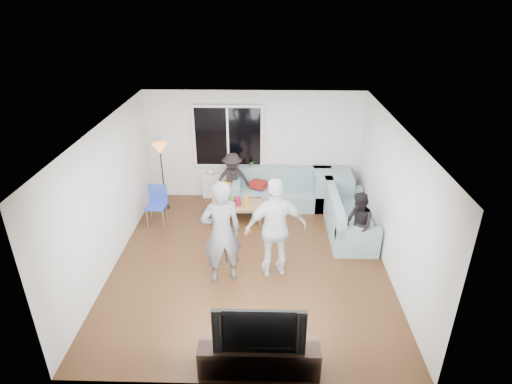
{
  "coord_description": "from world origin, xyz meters",
  "views": [
    {
      "loc": [
        0.29,
        -6.57,
        4.64
      ],
      "look_at": [
        0.1,
        0.6,
        1.15
      ],
      "focal_mm": 29.59,
      "sensor_mm": 36.0,
      "label": 1
    }
  ],
  "objects_px": {
    "spectator_right": "(358,225)",
    "tv_console": "(259,357)",
    "sofa_right_section": "(349,214)",
    "spectator_back": "(233,179)",
    "sofa_back_section": "(282,189)",
    "player_left": "(221,232)",
    "coffee_table": "(237,212)",
    "floor_lamp": "(163,177)",
    "side_chair": "(156,207)",
    "television": "(259,325)",
    "player_right": "(276,228)"
  },
  "relations": [
    {
      "from": "player_right",
      "to": "spectator_right",
      "type": "xyz_separation_m",
      "value": [
        1.56,
        0.65,
        -0.28
      ]
    },
    {
      "from": "sofa_back_section",
      "to": "side_chair",
      "type": "relative_size",
      "value": 2.67
    },
    {
      "from": "sofa_back_section",
      "to": "player_left",
      "type": "relative_size",
      "value": 1.22
    },
    {
      "from": "spectator_back",
      "to": "side_chair",
      "type": "bearing_deg",
      "value": -162.07
    },
    {
      "from": "floor_lamp",
      "to": "spectator_back",
      "type": "height_order",
      "value": "floor_lamp"
    },
    {
      "from": "player_left",
      "to": "player_right",
      "type": "distance_m",
      "value": 0.93
    },
    {
      "from": "coffee_table",
      "to": "television",
      "type": "relative_size",
      "value": 0.94
    },
    {
      "from": "sofa_back_section",
      "to": "player_left",
      "type": "height_order",
      "value": "player_left"
    },
    {
      "from": "player_right",
      "to": "spectator_back",
      "type": "distance_m",
      "value": 2.82
    },
    {
      "from": "coffee_table",
      "to": "spectator_back",
      "type": "bearing_deg",
      "value": 101.49
    },
    {
      "from": "sofa_back_section",
      "to": "sofa_right_section",
      "type": "distance_m",
      "value": 1.78
    },
    {
      "from": "spectator_right",
      "to": "tv_console",
      "type": "relative_size",
      "value": 0.8
    },
    {
      "from": "television",
      "to": "tv_console",
      "type": "bearing_deg",
      "value": 0.0
    },
    {
      "from": "sofa_right_section",
      "to": "spectator_back",
      "type": "xyz_separation_m",
      "value": [
        -2.51,
        1.19,
        0.22
      ]
    },
    {
      "from": "spectator_back",
      "to": "tv_console",
      "type": "relative_size",
      "value": 0.8
    },
    {
      "from": "sofa_back_section",
      "to": "television",
      "type": "bearing_deg",
      "value": -95.35
    },
    {
      "from": "player_left",
      "to": "tv_console",
      "type": "bearing_deg",
      "value": 90.45
    },
    {
      "from": "coffee_table",
      "to": "floor_lamp",
      "type": "distance_m",
      "value": 1.89
    },
    {
      "from": "player_right",
      "to": "spectator_back",
      "type": "bearing_deg",
      "value": -82.31
    },
    {
      "from": "coffee_table",
      "to": "spectator_right",
      "type": "bearing_deg",
      "value": -27.78
    },
    {
      "from": "sofa_right_section",
      "to": "sofa_back_section",
      "type": "bearing_deg",
      "value": 49.29
    },
    {
      "from": "television",
      "to": "side_chair",
      "type": "bearing_deg",
      "value": 120.79
    },
    {
      "from": "player_left",
      "to": "coffee_table",
      "type": "bearing_deg",
      "value": -111.71
    },
    {
      "from": "sofa_back_section",
      "to": "player_right",
      "type": "bearing_deg",
      "value": -94.49
    },
    {
      "from": "tv_console",
      "to": "floor_lamp",
      "type": "bearing_deg",
      "value": 116.36
    },
    {
      "from": "floor_lamp",
      "to": "player_right",
      "type": "relative_size",
      "value": 0.85
    },
    {
      "from": "side_chair",
      "to": "floor_lamp",
      "type": "xyz_separation_m",
      "value": [
        0.0,
        0.77,
        0.35
      ]
    },
    {
      "from": "tv_console",
      "to": "player_left",
      "type": "bearing_deg",
      "value": 108.92
    },
    {
      "from": "floor_lamp",
      "to": "player_right",
      "type": "height_order",
      "value": "player_right"
    },
    {
      "from": "sofa_right_section",
      "to": "tv_console",
      "type": "relative_size",
      "value": 1.25
    },
    {
      "from": "coffee_table",
      "to": "side_chair",
      "type": "height_order",
      "value": "side_chair"
    },
    {
      "from": "coffee_table",
      "to": "floor_lamp",
      "type": "height_order",
      "value": "floor_lamp"
    },
    {
      "from": "sofa_back_section",
      "to": "sofa_right_section",
      "type": "height_order",
      "value": "same"
    },
    {
      "from": "side_chair",
      "to": "spectator_back",
      "type": "xyz_separation_m",
      "value": [
        1.56,
        0.99,
        0.21
      ]
    },
    {
      "from": "floor_lamp",
      "to": "tv_console",
      "type": "bearing_deg",
      "value": -63.64
    },
    {
      "from": "floor_lamp",
      "to": "spectator_right",
      "type": "xyz_separation_m",
      "value": [
        4.07,
        -1.79,
        -0.14
      ]
    },
    {
      "from": "coffee_table",
      "to": "tv_console",
      "type": "bearing_deg",
      "value": -82.17
    },
    {
      "from": "sofa_right_section",
      "to": "player_right",
      "type": "relative_size",
      "value": 1.09
    },
    {
      "from": "sofa_back_section",
      "to": "floor_lamp",
      "type": "xyz_separation_m",
      "value": [
        -2.72,
        -0.18,
        0.36
      ]
    },
    {
      "from": "sofa_right_section",
      "to": "player_left",
      "type": "xyz_separation_m",
      "value": [
        -2.47,
        -1.64,
        0.52
      ]
    },
    {
      "from": "player_left",
      "to": "television",
      "type": "relative_size",
      "value": 1.6
    },
    {
      "from": "sofa_back_section",
      "to": "tv_console",
      "type": "xyz_separation_m",
      "value": [
        -0.45,
        -4.77,
        -0.2
      ]
    },
    {
      "from": "side_chair",
      "to": "television",
      "type": "bearing_deg",
      "value": -54.04
    },
    {
      "from": "player_right",
      "to": "television",
      "type": "relative_size",
      "value": 1.57
    },
    {
      "from": "tv_console",
      "to": "spectator_back",
      "type": "bearing_deg",
      "value": 98.41
    },
    {
      "from": "floor_lamp",
      "to": "tv_console",
      "type": "relative_size",
      "value": 0.97
    },
    {
      "from": "sofa_back_section",
      "to": "player_left",
      "type": "bearing_deg",
      "value": -111.75
    },
    {
      "from": "coffee_table",
      "to": "sofa_right_section",
      "type": "bearing_deg",
      "value": -10.42
    },
    {
      "from": "side_chair",
      "to": "floor_lamp",
      "type": "bearing_deg",
      "value": 95.17
    },
    {
      "from": "side_chair",
      "to": "sofa_back_section",
      "type": "bearing_deg",
      "value": 24.54
    }
  ]
}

